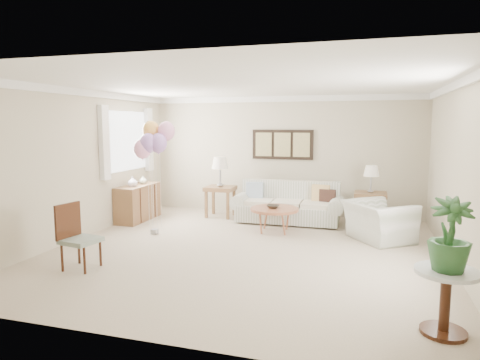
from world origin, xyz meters
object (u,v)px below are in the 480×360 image
at_px(coffee_table, 274,210).
at_px(armchair, 379,221).
at_px(accent_chair, 76,235).
at_px(balloon_cluster, 153,140).
at_px(sofa, 288,206).

height_order(coffee_table, armchair, armchair).
bearing_deg(armchair, accent_chair, 87.39).
bearing_deg(balloon_cluster, accent_chair, -94.57).
relative_size(accent_chair, balloon_cluster, 0.44).
bearing_deg(coffee_table, balloon_cluster, -159.08).
bearing_deg(armchair, sofa, 25.03).
relative_size(armchair, balloon_cluster, 0.50).
relative_size(coffee_table, accent_chair, 0.98).
height_order(coffee_table, balloon_cluster, balloon_cluster).
distance_m(accent_chair, balloon_cluster, 2.35).
bearing_deg(balloon_cluster, coffee_table, 20.92).
bearing_deg(sofa, armchair, -28.58).
xyz_separation_m(coffee_table, balloon_cluster, (-2.04, -0.78, 1.30)).
height_order(accent_chair, balloon_cluster, balloon_cluster).
height_order(armchair, accent_chair, accent_chair).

